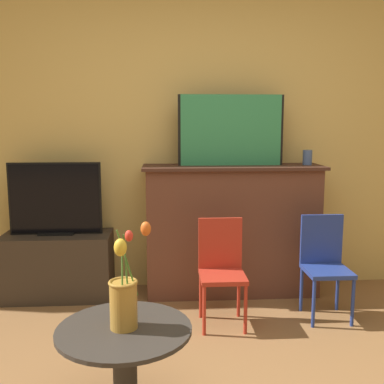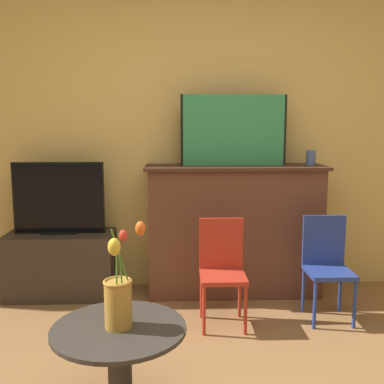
% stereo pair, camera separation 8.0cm
% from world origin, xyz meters
% --- Properties ---
extents(wall_back, '(8.00, 0.06, 2.70)m').
position_xyz_m(wall_back, '(0.00, 2.13, 1.35)').
color(wall_back, '#E0BC66').
rests_on(wall_back, ground).
extents(fireplace_mantel, '(1.43, 0.43, 1.05)m').
position_xyz_m(fireplace_mantel, '(0.25, 1.91, 0.54)').
color(fireplace_mantel, brown).
rests_on(fireplace_mantel, ground).
extents(painting, '(0.83, 0.03, 0.55)m').
position_xyz_m(painting, '(0.24, 1.91, 1.32)').
color(painting, black).
rests_on(painting, fireplace_mantel).
extents(mantel_candle, '(0.07, 0.07, 0.12)m').
position_xyz_m(mantel_candle, '(0.86, 1.91, 1.11)').
color(mantel_candle, '#4C6699').
rests_on(mantel_candle, fireplace_mantel).
extents(tv_stand, '(0.84, 0.40, 0.51)m').
position_xyz_m(tv_stand, '(-1.14, 1.88, 0.26)').
color(tv_stand, '#382D23').
rests_on(tv_stand, ground).
extents(tv_monitor, '(0.71, 0.12, 0.57)m').
position_xyz_m(tv_monitor, '(-1.14, 1.89, 0.79)').
color(tv_monitor, black).
rests_on(tv_monitor, tv_stand).
extents(chair_red, '(0.31, 0.31, 0.72)m').
position_xyz_m(chair_red, '(0.10, 1.34, 0.41)').
color(chair_red, '#B22D1E').
rests_on(chair_red, ground).
extents(chair_blue, '(0.31, 0.31, 0.72)m').
position_xyz_m(chair_blue, '(0.85, 1.41, 0.41)').
color(chair_blue, navy).
rests_on(chair_blue, ground).
extents(side_table, '(0.62, 0.62, 0.45)m').
position_xyz_m(side_table, '(-0.48, 0.33, 0.30)').
color(side_table, '#332D28').
rests_on(side_table, ground).
extents(vase_tulips, '(0.20, 0.17, 0.49)m').
position_xyz_m(vase_tulips, '(-0.48, 0.33, 0.60)').
color(vase_tulips, '#B78433').
rests_on(vase_tulips, side_table).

